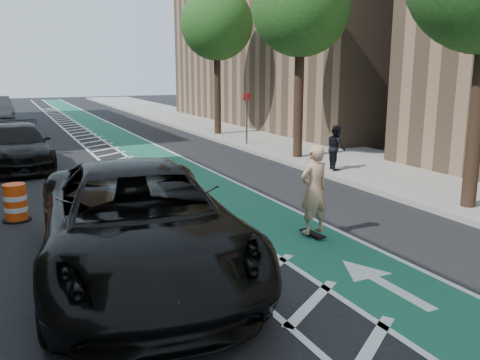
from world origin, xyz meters
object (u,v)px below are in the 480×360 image
suv_near (138,222)px  suv_far (17,146)px  barrel_a (16,204)px  skateboarder (314,190)px

suv_near → suv_far: suv_near is taller
suv_near → barrel_a: suv_near is taller
skateboarder → suv_far: bearing=-70.1°
skateboarder → suv_near: skateboarder is taller
skateboarder → suv_near: (-3.86, -0.41, -0.09)m
skateboarder → suv_far: size_ratio=0.35×
skateboarder → suv_near: bearing=0.4°
barrel_a → skateboarder: bearing=-35.2°
suv_near → suv_far: bearing=103.4°
skateboarder → barrel_a: 7.01m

